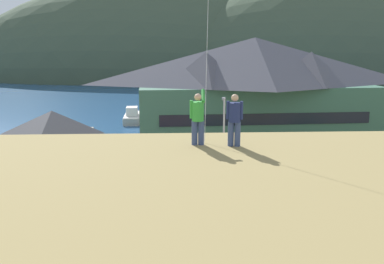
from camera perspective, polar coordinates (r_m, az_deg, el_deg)
The scene contains 17 objects.
ground_plane at distance 24.45m, azimuth 0.95°, elevation -13.52°, with size 600.00×600.00×0.00m, color #66604C.
parking_lot_pad at distance 29.02m, azimuth 0.33°, elevation -9.19°, with size 40.00×20.00×0.10m, color slate.
bay_water at distance 82.71m, azimuth -1.64°, elevation 4.64°, with size 360.00×84.00×0.03m, color navy.
far_hill_west_ridge at distance 142.89m, azimuth -3.25°, elevation 7.69°, with size 135.75×70.23×62.74m, color #3D4C38.
far_hill_east_peak at distance 140.21m, azimuth 18.78°, elevation 7.00°, with size 115.51×68.88×61.77m, color #3D4C38.
harbor_lodge at distance 44.91m, azimuth 8.49°, elevation 6.01°, with size 26.13×13.16×11.21m.
storage_shed_near_lot at distance 33.14m, azimuth -18.38°, elevation -1.89°, with size 5.55×5.50×5.67m.
wharf_dock at distance 57.15m, azimuth -4.83°, elevation 1.65°, with size 3.20×11.74×0.70m.
moored_boat_wharfside at distance 57.85m, azimuth -8.18°, elevation 2.07°, with size 2.33×6.69×2.16m.
moored_boat_outer_mooring at distance 56.95m, azimuth -1.40°, elevation 2.03°, with size 2.42×6.86×2.16m.
parked_car_mid_row_center at distance 24.12m, azimuth 0.91°, elevation -11.11°, with size 4.35×2.37×1.82m.
parked_car_lone_by_shed at distance 25.65m, azimuth -20.79°, elevation -10.48°, with size 4.33×2.33×1.82m.
parked_car_back_row_right at distance 30.48m, azimuth 10.73°, elevation -6.33°, with size 4.27×2.18×1.82m.
parked_car_mid_row_far at distance 30.50m, azimuth -9.25°, elevation -6.26°, with size 4.26×2.18×1.82m.
parking_light_pole at distance 33.53m, azimuth 4.38°, elevation 0.25°, with size 0.24×0.78×6.23m.
person_kite_flyer at distance 13.93m, azimuth 0.80°, elevation 2.07°, with size 0.53×0.65×1.86m.
person_companion at distance 13.81m, azimuth 5.83°, elevation 1.86°, with size 0.54×0.40×1.74m.
Camera 1 is at (-1.41, -22.03, 10.51)m, focal length 38.94 mm.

